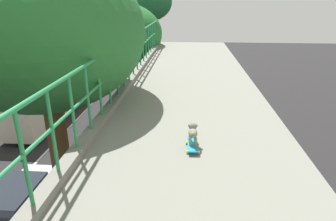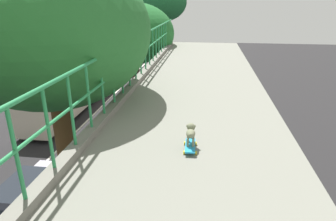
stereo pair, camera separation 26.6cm
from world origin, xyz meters
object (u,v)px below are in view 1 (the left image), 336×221
at_px(city_bus, 55,89).
at_px(small_dog, 193,131).
at_px(toy_skateboard, 193,145).
at_px(car_silver_fifth, 20,201).

bearing_deg(city_bus, small_dog, -58.10).
bearing_deg(city_bus, toy_skateboard, -58.20).
relative_size(city_bus, toy_skateboard, 25.07).
height_order(city_bus, toy_skateboard, toy_skateboard).
distance_m(toy_skateboard, small_dog, 0.21).
xyz_separation_m(city_bus, small_dog, (10.10, -16.23, 4.47)).
xyz_separation_m(car_silver_fifth, small_dog, (6.59, -4.94, 5.54)).
height_order(toy_skateboard, small_dog, small_dog).
relative_size(car_silver_fifth, city_bus, 0.38).
xyz_separation_m(car_silver_fifth, toy_skateboard, (6.59, -5.00, 5.34)).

